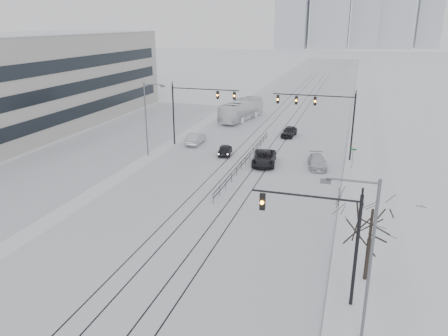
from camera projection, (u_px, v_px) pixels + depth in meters
ground at (108, 331)px, 23.45m from camera, size 500.00×500.00×0.00m
road at (287, 115)px, 77.85m from camera, size 22.00×260.00×0.02m
sidewalk_east at (366, 119)px, 74.09m from camera, size 5.00×260.00×0.16m
curb at (351, 118)px, 74.78m from camera, size 0.10×260.00×0.12m
parking_strip at (115, 141)px, 60.71m from camera, size 14.00×60.00×0.03m
tram_rails at (264, 143)px, 59.71m from camera, size 5.30×180.00×0.01m
office_building at (2, 85)px, 63.44m from camera, size 20.20×62.20×14.11m
traffic_mast_near at (328, 232)px, 24.45m from camera, size 6.10×0.37×7.00m
traffic_mast_ne at (324, 112)px, 51.09m from camera, size 9.60×0.37×8.00m
traffic_mast_nw at (194, 104)px, 56.67m from camera, size 9.10×0.37×8.00m
street_light_east at (365, 253)px, 21.00m from camera, size 2.73×0.25×9.00m
street_light_west at (148, 114)px, 52.37m from camera, size 2.73×0.25×9.00m
bare_tree at (372, 217)px, 26.53m from camera, size 4.40×4.40×6.10m
median_fence at (246, 160)px, 50.48m from camera, size 0.06×24.00×1.00m
street_sign at (353, 155)px, 48.69m from camera, size 0.70×0.06×2.40m
sedan_sb_inner at (225, 150)px, 54.28m from camera, size 2.27×4.13×1.33m
sedan_sb_outer at (196, 139)px, 59.03m from camera, size 1.74×4.67×1.52m
sedan_nb_front at (264, 158)px, 50.55m from camera, size 3.32×5.90×1.56m
sedan_nb_right at (317, 162)px, 49.50m from camera, size 2.71×4.88×1.34m
sedan_nb_far at (289, 132)px, 62.90m from camera, size 2.08×4.36×1.44m
box_truck at (241, 110)px, 73.26m from camera, size 4.96×12.38×3.36m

